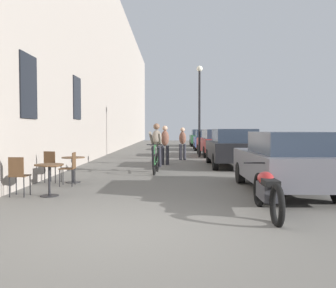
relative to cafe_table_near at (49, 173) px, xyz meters
name	(u,v)px	position (x,y,z in m)	size (l,w,h in m)	color
ground_plane	(132,230)	(2.15, -2.74, -0.52)	(88.00, 88.00, 0.00)	#5B5954
building_facade_left	(95,53)	(-1.30, 11.26, 5.06)	(0.54, 68.00, 11.16)	gray
cafe_table_near	(49,173)	(0.00, 0.00, 0.00)	(0.64, 0.64, 0.72)	black
cafe_chair_near_toward_street	(18,174)	(-0.66, -0.08, 0.00)	(0.39, 0.39, 0.89)	black
cafe_table_mid	(73,164)	(-0.02, 2.09, 0.00)	(0.64, 0.64, 0.72)	black
cafe_chair_mid_toward_street	(70,166)	(0.05, 1.50, 0.00)	(0.39, 0.39, 0.89)	black
cafe_chair_mid_toward_wall	(51,164)	(-0.62, 2.02, 0.00)	(0.45, 0.45, 0.89)	black
cyclist_on_bicycle	(156,149)	(2.23, 4.40, 0.29)	(0.52, 1.76, 1.74)	black
pedestrian_near	(165,143)	(2.49, 7.19, 0.41)	(0.34, 0.24, 1.66)	#26262D
pedestrian_mid	(183,142)	(3.32, 9.67, 0.38)	(0.38, 0.30, 1.60)	#26262D
street_lamp	(200,99)	(4.28, 11.34, 2.59)	(0.32, 0.32, 4.90)	black
parked_car_nearest	(284,161)	(5.41, 0.49, 0.23)	(1.77, 4.08, 1.44)	#595960
parked_car_second	(232,147)	(5.21, 6.50, 0.27)	(1.87, 4.30, 1.52)	black
parked_car_third	(216,142)	(5.31, 12.23, 0.26)	(1.92, 4.30, 1.50)	maroon
parked_car_fourth	(205,140)	(5.28, 18.19, 0.22)	(1.81, 4.07, 1.43)	#384C84
parked_car_fifth	(200,137)	(5.40, 24.38, 0.26)	(1.84, 4.24, 1.50)	#23512D
parked_motorcycle	(267,191)	(4.43, -1.70, -0.12)	(0.62, 2.15, 0.92)	black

